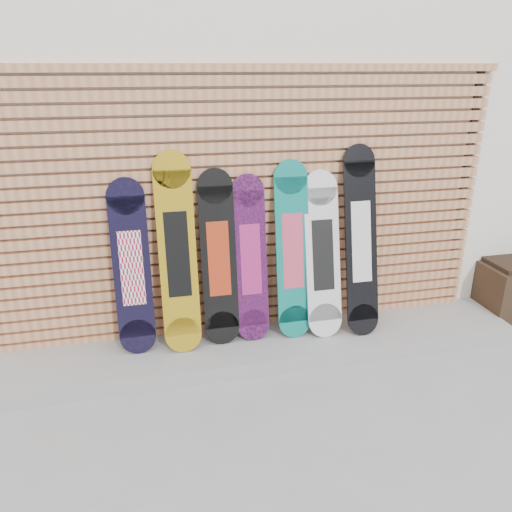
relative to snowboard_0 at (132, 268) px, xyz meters
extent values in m
plane|color=gray|center=(1.08, -0.81, -0.81)|extent=(80.00, 80.00, 0.00)
cube|color=white|center=(1.58, 2.69, 0.99)|extent=(12.00, 5.00, 3.60)
cube|color=gray|center=(0.93, -0.13, -0.75)|extent=(4.60, 0.70, 0.12)
cube|color=#BA754D|center=(0.93, 0.16, -0.67)|extent=(4.20, 0.05, 0.08)
cube|color=#BA754D|center=(0.93, 0.16, -0.58)|extent=(4.20, 0.05, 0.08)
cube|color=#BA754D|center=(0.93, 0.16, -0.48)|extent=(4.20, 0.05, 0.07)
cube|color=#BA754D|center=(0.93, 0.16, -0.38)|extent=(4.20, 0.05, 0.07)
cube|color=#BA754D|center=(0.93, 0.16, -0.28)|extent=(4.20, 0.05, 0.07)
cube|color=#BA754D|center=(0.93, 0.16, -0.19)|extent=(4.20, 0.05, 0.07)
cube|color=#BA754D|center=(0.93, 0.16, -0.09)|extent=(4.20, 0.05, 0.07)
cube|color=#BA754D|center=(0.93, 0.16, 0.01)|extent=(4.20, 0.05, 0.07)
cube|color=#BA754D|center=(0.93, 0.16, 0.10)|extent=(4.20, 0.05, 0.07)
cube|color=#BA754D|center=(0.93, 0.16, 0.20)|extent=(4.20, 0.05, 0.08)
cube|color=#BA754D|center=(0.93, 0.16, 0.30)|extent=(4.20, 0.05, 0.08)
cube|color=#BA754D|center=(0.93, 0.16, 0.39)|extent=(4.20, 0.05, 0.08)
cube|color=#BA754D|center=(0.93, 0.16, 0.49)|extent=(4.20, 0.05, 0.08)
cube|color=#BA754D|center=(0.93, 0.16, 0.59)|extent=(4.20, 0.05, 0.08)
cube|color=#BA754D|center=(0.93, 0.16, 0.69)|extent=(4.20, 0.05, 0.08)
cube|color=#BA754D|center=(0.93, 0.16, 0.78)|extent=(4.20, 0.05, 0.08)
cube|color=#BA754D|center=(0.93, 0.16, 0.88)|extent=(4.20, 0.05, 0.08)
cube|color=#BA754D|center=(0.93, 0.16, 0.98)|extent=(4.20, 0.05, 0.08)
cube|color=#BA754D|center=(0.93, 0.16, 1.07)|extent=(4.20, 0.05, 0.08)
cube|color=#BA754D|center=(0.93, 0.16, 1.17)|extent=(4.20, 0.05, 0.08)
cube|color=#BA754D|center=(0.93, 0.16, 1.27)|extent=(4.20, 0.05, 0.08)
cube|color=#BA754D|center=(0.93, 0.16, 1.36)|extent=(4.20, 0.05, 0.08)
cube|color=black|center=(2.95, 0.18, 0.31)|extent=(0.06, 0.04, 2.23)
cube|color=#BA754D|center=(0.93, 0.16, 1.45)|extent=(4.26, 0.07, 0.06)
cube|color=black|center=(0.00, 0.00, 0.00)|extent=(0.29, 0.22, 1.10)
cylinder|color=black|center=(0.00, -0.10, -0.55)|extent=(0.29, 0.07, 0.29)
cylinder|color=black|center=(0.00, 0.10, 0.55)|extent=(0.29, 0.07, 0.29)
cube|color=white|center=(0.00, 0.00, 0.00)|extent=(0.18, 0.13, 0.58)
cube|color=#A88112|center=(0.35, -0.03, 0.09)|extent=(0.29, 0.27, 1.29)
cylinder|color=#A88112|center=(0.35, -0.16, -0.55)|extent=(0.29, 0.08, 0.29)
cylinder|color=#A88112|center=(0.35, 0.09, 0.74)|extent=(0.29, 0.08, 0.29)
cube|color=black|center=(0.35, -0.03, 0.09)|extent=(0.18, 0.15, 0.66)
cube|color=black|center=(0.68, 0.00, 0.02)|extent=(0.28, 0.22, 1.15)
cylinder|color=black|center=(0.68, -0.11, -0.55)|extent=(0.28, 0.07, 0.28)
cylinder|color=black|center=(0.68, 0.10, 0.59)|extent=(0.28, 0.07, 0.28)
cube|color=maroon|center=(0.68, 0.00, 0.02)|extent=(0.18, 0.13, 0.60)
cube|color=black|center=(0.94, 0.00, -0.01)|extent=(0.27, 0.23, 1.10)
cylinder|color=black|center=(0.94, -0.11, -0.56)|extent=(0.27, 0.07, 0.27)
cylinder|color=black|center=(0.94, 0.10, 0.54)|extent=(0.27, 0.07, 0.27)
cube|color=#AA226B|center=(0.94, 0.00, -0.01)|extent=(0.17, 0.13, 0.58)
cube|color=#0C746A|center=(1.29, -0.02, 0.04)|extent=(0.28, 0.25, 1.19)
cylinder|color=#0C746A|center=(1.29, -0.13, -0.55)|extent=(0.28, 0.07, 0.28)
cylinder|color=#0C746A|center=(1.29, 0.10, 0.63)|extent=(0.28, 0.07, 0.28)
cube|color=#DE4E6E|center=(1.29, -0.02, 0.04)|extent=(0.17, 0.14, 0.62)
cube|color=silver|center=(1.55, -0.05, -0.01)|extent=(0.29, 0.29, 1.09)
cylinder|color=silver|center=(1.55, -0.18, -0.55)|extent=(0.29, 0.09, 0.29)
cylinder|color=silver|center=(1.55, 0.09, 0.53)|extent=(0.29, 0.09, 0.29)
cube|color=black|center=(1.55, -0.05, -0.01)|extent=(0.18, 0.17, 0.58)
cube|color=black|center=(1.87, -0.07, 0.09)|extent=(0.28, 0.34, 1.30)
cylinder|color=black|center=(1.87, -0.23, -0.56)|extent=(0.28, 0.09, 0.27)
cylinder|color=black|center=(1.87, 0.09, 0.74)|extent=(0.28, 0.09, 0.27)
cube|color=silver|center=(1.87, -0.07, 0.09)|extent=(0.17, 0.19, 0.66)
camera|label=1|loc=(0.14, -3.69, 1.48)|focal=35.00mm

